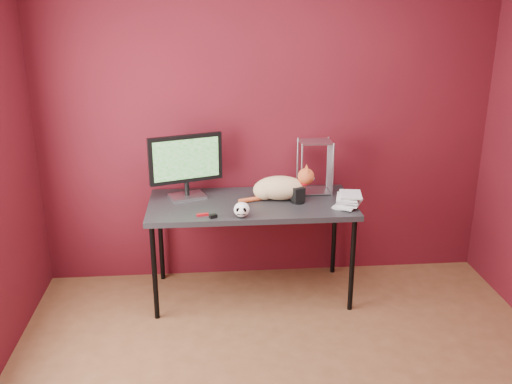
{
  "coord_description": "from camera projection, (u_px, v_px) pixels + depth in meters",
  "views": [
    {
      "loc": [
        -0.45,
        -2.54,
        2.18
      ],
      "look_at": [
        -0.13,
        1.15,
        0.9
      ],
      "focal_mm": 40.0,
      "sensor_mm": 36.0,
      "label": 1
    }
  ],
  "objects": [
    {
      "name": "room",
      "position": [
        305.0,
        162.0,
        2.67
      ],
      "size": [
        3.52,
        3.52,
        2.61
      ],
      "color": "brown",
      "rests_on": "ground"
    },
    {
      "name": "monitor",
      "position": [
        186.0,
        163.0,
        4.18
      ],
      "size": [
        0.53,
        0.25,
        0.48
      ],
      "rotation": [
        0.0,
        0.0,
        0.33
      ],
      "color": "#AAAAAF",
      "rests_on": "desk"
    },
    {
      "name": "black_gadget",
      "position": [
        213.0,
        216.0,
        3.87
      ],
      "size": [
        0.06,
        0.05,
        0.02
      ],
      "primitive_type": "cube",
      "rotation": [
        0.0,
        0.0,
        0.41
      ],
      "color": "black",
      "rests_on": "desk"
    },
    {
      "name": "washer",
      "position": [
        241.0,
        213.0,
        3.96
      ],
      "size": [
        0.04,
        0.04,
        0.0
      ],
      "primitive_type": "cylinder",
      "color": "#AAAAAF",
      "rests_on": "desk"
    },
    {
      "name": "book_stack",
      "position": [
        341.0,
        136.0,
        3.96
      ],
      "size": [
        0.24,
        0.25,
        1.01
      ],
      "rotation": [
        0.0,
        0.0,
        -0.38
      ],
      "color": "beige",
      "rests_on": "desk"
    },
    {
      "name": "skull_mug",
      "position": [
        242.0,
        210.0,
        3.87
      ],
      "size": [
        0.11,
        0.11,
        0.1
      ],
      "rotation": [
        0.0,
        0.0,
        -0.15
      ],
      "color": "white",
      "rests_on": "desk"
    },
    {
      "name": "wire_rack",
      "position": [
        315.0,
        166.0,
        4.32
      ],
      "size": [
        0.25,
        0.21,
        0.41
      ],
      "rotation": [
        0.0,
        0.0,
        0.01
      ],
      "color": "#AAAAAF",
      "rests_on": "desk"
    },
    {
      "name": "speaker",
      "position": [
        298.0,
        196.0,
        4.15
      ],
      "size": [
        0.1,
        0.1,
        0.11
      ],
      "rotation": [
        0.0,
        0.0,
        0.4
      ],
      "color": "black",
      "rests_on": "desk"
    },
    {
      "name": "desk",
      "position": [
        251.0,
        209.0,
        4.19
      ],
      "size": [
        1.5,
        0.7,
        0.75
      ],
      "color": "black",
      "rests_on": "ground"
    },
    {
      "name": "cat",
      "position": [
        281.0,
        188.0,
        4.2
      ],
      "size": [
        0.56,
        0.23,
        0.26
      ],
      "rotation": [
        0.0,
        0.0,
        -0.09
      ],
      "color": "orange",
      "rests_on": "desk"
    },
    {
      "name": "pocket_knife",
      "position": [
        203.0,
        215.0,
        3.91
      ],
      "size": [
        0.08,
        0.04,
        0.02
      ],
      "primitive_type": "cube",
      "rotation": [
        0.0,
        0.0,
        0.2
      ],
      "color": "maroon",
      "rests_on": "desk"
    }
  ]
}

